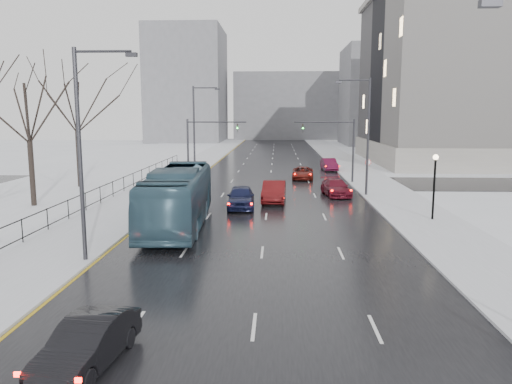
# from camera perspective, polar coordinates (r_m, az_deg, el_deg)

# --- Properties ---
(road) EXTENTS (16.00, 150.00, 0.04)m
(road) POSITION_cam_1_polar(r_m,az_deg,el_deg) (63.07, 1.76, 2.55)
(road) COLOR black
(road) RESTS_ON ground
(cross_road) EXTENTS (130.00, 10.00, 0.04)m
(cross_road) POSITION_cam_1_polar(r_m,az_deg,el_deg) (51.17, 1.59, 1.06)
(cross_road) COLOR black
(cross_road) RESTS_ON ground
(sidewalk_left) EXTENTS (5.00, 150.00, 0.16)m
(sidewalk_left) POSITION_cam_1_polar(r_m,az_deg,el_deg) (64.06, -7.68, 2.63)
(sidewalk_left) COLOR silver
(sidewalk_left) RESTS_ON ground
(sidewalk_right) EXTENTS (5.00, 150.00, 0.16)m
(sidewalk_right) POSITION_cam_1_polar(r_m,az_deg,el_deg) (63.81, 11.24, 2.51)
(sidewalk_right) COLOR silver
(sidewalk_right) RESTS_ON ground
(park_strip) EXTENTS (14.00, 150.00, 0.12)m
(park_strip) POSITION_cam_1_polar(r_m,az_deg,el_deg) (66.39, -15.79, 2.58)
(park_strip) COLOR white
(park_strip) RESTS_ON ground
(tree_park_d) EXTENTS (8.75, 8.75, 12.50)m
(tree_park_d) POSITION_cam_1_polar(r_m,az_deg,el_deg) (41.70, -24.01, -1.56)
(tree_park_d) COLOR black
(tree_park_d) RESTS_ON ground
(tree_park_e) EXTENTS (9.45, 9.45, 13.50)m
(tree_park_e) POSITION_cam_1_polar(r_m,az_deg,el_deg) (50.86, -19.44, 0.48)
(tree_park_e) COLOR black
(tree_park_e) RESTS_ON ground
(iron_fence) EXTENTS (0.06, 70.00, 1.30)m
(iron_fence) POSITION_cam_1_polar(r_m,az_deg,el_deg) (35.98, -20.05, -1.42)
(iron_fence) COLOR black
(iron_fence) RESTS_ON sidewalk_left
(streetlight_r_mid) EXTENTS (2.95, 0.25, 10.00)m
(streetlight_r_mid) POSITION_cam_1_polar(r_m,az_deg,el_deg) (43.34, 12.40, 6.86)
(streetlight_r_mid) COLOR #2D2D33
(streetlight_r_mid) RESTS_ON ground
(streetlight_l_near) EXTENTS (2.95, 0.25, 10.00)m
(streetlight_l_near) POSITION_cam_1_polar(r_m,az_deg,el_deg) (24.40, -19.04, 5.10)
(streetlight_l_near) COLOR #2D2D33
(streetlight_l_near) RESTS_ON ground
(streetlight_l_far) EXTENTS (2.95, 0.25, 10.00)m
(streetlight_l_far) POSITION_cam_1_polar(r_m,az_deg,el_deg) (55.42, -6.86, 7.41)
(streetlight_l_far) COLOR #2D2D33
(streetlight_l_far) RESTS_ON ground
(lamppost_r_mid) EXTENTS (0.36, 0.36, 4.28)m
(lamppost_r_mid) POSITION_cam_1_polar(r_m,az_deg,el_deg) (34.50, 19.74, 1.59)
(lamppost_r_mid) COLOR black
(lamppost_r_mid) RESTS_ON sidewalk_right
(mast_signal_right) EXTENTS (6.10, 0.33, 6.50)m
(mast_signal_right) POSITION_cam_1_polar(r_m,az_deg,el_deg) (51.19, 9.88, 5.53)
(mast_signal_right) COLOR #2D2D33
(mast_signal_right) RESTS_ON ground
(mast_signal_left) EXTENTS (6.10, 0.33, 6.50)m
(mast_signal_left) POSITION_cam_1_polar(r_m,az_deg,el_deg) (51.40, -6.62, 5.61)
(mast_signal_left) COLOR #2D2D33
(mast_signal_left) RESTS_ON ground
(no_uturn_sign) EXTENTS (0.60, 0.06, 2.70)m
(no_uturn_sign) POSITION_cam_1_polar(r_m,az_deg,el_deg) (47.68, 12.67, 3.02)
(no_uturn_sign) COLOR #2D2D33
(no_uturn_sign) RESTS_ON sidewalk_right
(bldg_far_right) EXTENTS (24.00, 20.00, 22.00)m
(bldg_far_right) POSITION_cam_1_polar(r_m,az_deg,el_deg) (120.86, 15.75, 10.50)
(bldg_far_right) COLOR slate
(bldg_far_right) RESTS_ON ground
(bldg_far_left) EXTENTS (18.00, 22.00, 28.00)m
(bldg_far_left) POSITION_cam_1_polar(r_m,az_deg,el_deg) (129.87, -7.81, 11.94)
(bldg_far_left) COLOR slate
(bldg_far_left) RESTS_ON ground
(bldg_far_center) EXTENTS (30.00, 18.00, 18.00)m
(bldg_far_center) POSITION_cam_1_polar(r_m,az_deg,el_deg) (142.73, 3.81, 9.72)
(bldg_far_center) COLOR slate
(bldg_far_center) RESTS_ON ground
(sedan_left_near) EXTENTS (1.98, 4.34, 1.38)m
(sedan_left_near) POSITION_cam_1_polar(r_m,az_deg,el_deg) (15.22, -18.69, -16.08)
(sedan_left_near) COLOR black
(sedan_left_near) RESTS_ON road
(bus) EXTENTS (3.84, 13.39, 3.69)m
(bus) POSITION_cam_1_polar(r_m,az_deg,el_deg) (31.45, -8.89, -0.61)
(bus) COLOR #365769
(bus) RESTS_ON road
(sedan_center_near) EXTENTS (2.22, 5.02, 1.68)m
(sedan_center_near) POSITION_cam_1_polar(r_m,az_deg,el_deg) (37.26, -1.75, -0.58)
(sedan_center_near) COLOR #14183C
(sedan_center_near) RESTS_ON road
(sedan_right_near) EXTENTS (2.00, 5.18, 1.68)m
(sedan_right_near) POSITION_cam_1_polar(r_m,az_deg,el_deg) (39.87, 2.07, 0.05)
(sedan_right_near) COLOR #570F10
(sedan_right_near) RESTS_ON road
(sedan_right_cross) EXTENTS (2.46, 4.90, 1.33)m
(sedan_right_cross) POSITION_cam_1_polar(r_m,az_deg,el_deg) (54.10, 5.36, 2.18)
(sedan_right_cross) COLOR maroon
(sedan_right_cross) RESTS_ON road
(sedan_right_far) EXTENTS (2.56, 5.08, 1.41)m
(sedan_right_far) POSITION_cam_1_polar(r_m,az_deg,el_deg) (43.52, 9.12, 0.51)
(sedan_right_far) COLOR maroon
(sedan_right_far) RESTS_ON road
(sedan_right_distant) EXTENTS (1.95, 4.66, 1.50)m
(sedan_right_distant) POSITION_cam_1_polar(r_m,az_deg,el_deg) (62.67, 8.36, 3.13)
(sedan_right_distant) COLOR #510D29
(sedan_right_distant) RESTS_ON road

